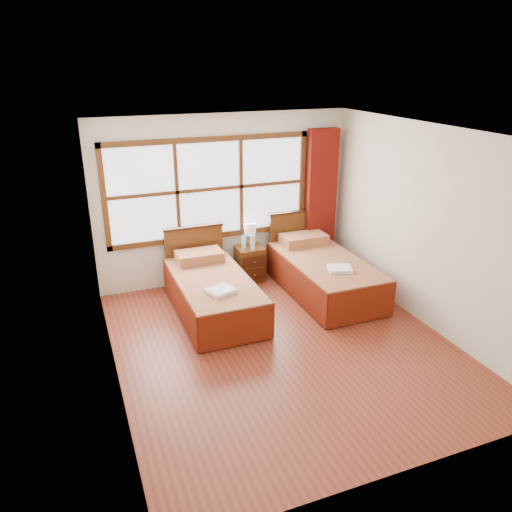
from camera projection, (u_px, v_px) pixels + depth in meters
name	position (u px, v px, depth m)	size (l,w,h in m)	color
floor	(283.00, 345.00, 6.22)	(4.50, 4.50, 0.00)	brown
ceiling	(288.00, 132.00, 5.26)	(4.50, 4.50, 0.00)	white
wall_back	(225.00, 200.00, 7.69)	(4.00, 4.00, 0.00)	silver
wall_left	(106.00, 273.00, 5.06)	(4.50, 4.50, 0.00)	silver
wall_right	(427.00, 228.00, 6.42)	(4.50, 4.50, 0.00)	silver
window	(210.00, 189.00, 7.50)	(3.16, 0.06, 1.56)	white
curtain	(321.00, 200.00, 8.16)	(0.50, 0.16, 2.30)	#67110A
bed_left	(212.00, 292.00, 6.96)	(1.00, 2.02, 0.97)	#36170B
bed_right	(323.00, 273.00, 7.54)	(1.06, 2.08, 1.03)	#36170B
nightstand	(250.00, 264.00, 7.95)	(0.42, 0.42, 0.56)	#522C11
towels_left	(221.00, 291.00, 6.42)	(0.40, 0.37, 0.05)	white
towels_right	(340.00, 269.00, 7.02)	(0.38, 0.36, 0.05)	white
lamp	(250.00, 229.00, 7.89)	(0.18, 0.18, 0.36)	gold
bottle_near	(244.00, 243.00, 7.74)	(0.06, 0.06, 0.24)	#BDE1F3
bottle_far	(253.00, 242.00, 7.73)	(0.07, 0.07, 0.26)	#BDE1F3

